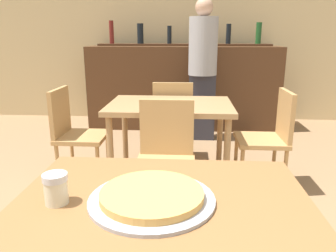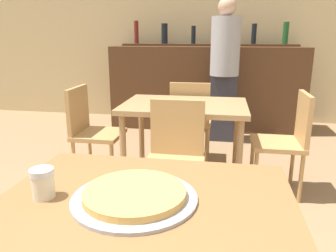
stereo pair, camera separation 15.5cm
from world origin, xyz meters
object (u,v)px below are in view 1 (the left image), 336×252
(chair_far_side_front, at_px, (166,153))
(pizza_tray, at_px, (152,197))
(chair_far_side_back, at_px, (173,116))
(chair_far_side_left, at_px, (73,130))
(chair_far_side_right, at_px, (271,133))
(cheese_shaker, at_px, (56,188))
(person_standing, at_px, (203,66))

(chair_far_side_front, relative_size, pizza_tray, 2.04)
(chair_far_side_front, distance_m, chair_far_side_back, 1.05)
(chair_far_side_front, height_order, pizza_tray, chair_far_side_front)
(chair_far_side_left, height_order, pizza_tray, chair_far_side_left)
(chair_far_side_left, bearing_deg, pizza_tray, -152.80)
(chair_far_side_right, distance_m, cheese_shaker, 2.06)
(chair_far_side_left, bearing_deg, chair_far_side_back, -57.67)
(pizza_tray, height_order, cheese_shaker, cheese_shaker)
(chair_far_side_front, xyz_separation_m, chair_far_side_right, (0.83, 0.53, 0.00))
(chair_far_side_back, xyz_separation_m, chair_far_side_left, (-0.83, -0.53, 0.00))
(chair_far_side_front, bearing_deg, person_standing, 80.61)
(chair_far_side_left, relative_size, cheese_shaker, 8.34)
(pizza_tray, bearing_deg, chair_far_side_back, 90.98)
(cheese_shaker, bearing_deg, person_standing, 79.43)
(chair_far_side_back, relative_size, person_standing, 0.50)
(chair_far_side_front, bearing_deg, chair_far_side_right, 32.33)
(chair_far_side_back, distance_m, cheese_shaker, 2.28)
(cheese_shaker, height_order, person_standing, person_standing)
(chair_far_side_left, xyz_separation_m, chair_far_side_right, (1.66, 0.00, 0.00))
(chair_far_side_back, bearing_deg, chair_far_side_front, 90.00)
(chair_far_side_back, height_order, chair_far_side_left, same)
(chair_far_side_front, distance_m, person_standing, 1.95)
(chair_far_side_back, xyz_separation_m, person_standing, (0.31, 0.83, 0.43))
(chair_far_side_left, relative_size, person_standing, 0.50)
(pizza_tray, xyz_separation_m, person_standing, (0.27, 3.05, 0.15))
(chair_far_side_right, xyz_separation_m, pizza_tray, (-0.79, -1.69, 0.28))
(chair_far_side_back, relative_size, chair_far_side_left, 1.00)
(chair_far_side_left, distance_m, pizza_tray, 1.92)
(cheese_shaker, xyz_separation_m, person_standing, (0.57, 3.07, 0.11))
(chair_far_side_back, height_order, cheese_shaker, cheese_shaker)
(chair_far_side_front, xyz_separation_m, chair_far_side_back, (-0.00, 1.05, 0.00))
(chair_far_side_left, bearing_deg, chair_far_side_right, -90.00)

